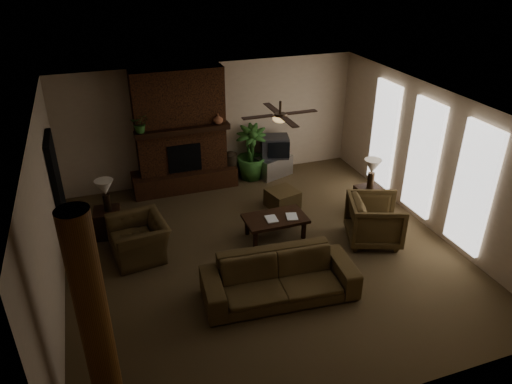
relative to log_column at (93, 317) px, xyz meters
name	(u,v)px	position (x,y,z in m)	size (l,w,h in m)	color
room_shell	(264,187)	(2.95, 2.40, 0.00)	(7.00, 7.00, 7.00)	brown
fireplace	(182,141)	(2.15, 5.62, -0.24)	(2.40, 0.70, 2.80)	#4D2814
windows	(423,158)	(6.40, 2.60, -0.05)	(0.08, 3.65, 2.35)	white
log_column	(93,317)	(0.00, 0.00, 0.00)	(0.36, 0.36, 2.80)	brown
doorway	(58,190)	(-0.49, 4.20, -0.35)	(0.10, 1.00, 2.10)	black
ceiling_fan	(280,117)	(3.35, 2.70, 1.13)	(1.35, 1.35, 0.37)	#322316
sofa	(280,272)	(2.78, 1.18, -0.91)	(2.48, 0.73, 0.97)	#4F3D21
armchair_left	(138,233)	(0.79, 3.12, -0.92)	(1.10, 0.71, 0.96)	#4F3D21
armchair_right	(375,218)	(5.11, 2.10, -0.90)	(0.97, 0.91, 1.00)	#4F3D21
coffee_table	(275,220)	(3.38, 2.88, -1.03)	(1.20, 0.70, 0.43)	black
ottoman	(282,199)	(3.96, 3.92, -1.20)	(0.60, 0.60, 0.40)	#4F3D21
tv_stand	(274,166)	(4.36, 5.50, -1.15)	(0.85, 0.50, 0.50)	#BABABC
tv	(275,147)	(4.39, 5.50, -0.64)	(0.76, 0.67, 0.52)	#333335
floor_vase	(230,164)	(3.27, 5.55, -0.97)	(0.34, 0.34, 0.77)	black
floor_plant	(251,164)	(3.78, 5.55, -1.03)	(0.75, 1.33, 0.75)	#305E25
side_table_left	(108,222)	(0.30, 4.04, -1.12)	(0.50, 0.50, 0.55)	black
lamp_left	(105,190)	(0.34, 4.01, -0.40)	(0.41, 0.41, 0.65)	#322316
side_table_right	(368,199)	(5.63, 3.16, -1.12)	(0.50, 0.50, 0.55)	black
lamp_right	(372,168)	(5.64, 3.17, -0.40)	(0.45, 0.45, 0.65)	#322316
mantel_plant	(140,125)	(1.26, 5.36, 0.32)	(0.38, 0.42, 0.33)	#305E25
mantel_vase	(218,119)	(2.96, 5.36, 0.27)	(0.22, 0.23, 0.22)	#995B3D
book_a	(266,214)	(3.17, 2.83, -0.83)	(0.22, 0.03, 0.29)	#999999
book_b	(287,211)	(3.58, 2.81, -0.82)	(0.21, 0.02, 0.29)	#999999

